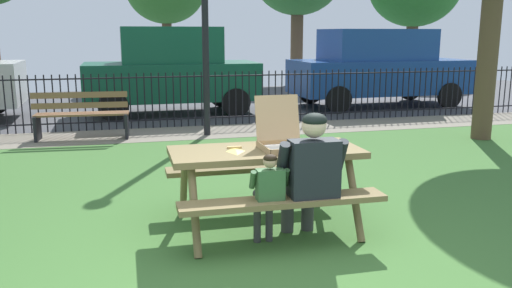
{
  "coord_description": "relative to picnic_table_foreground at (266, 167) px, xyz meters",
  "views": [
    {
      "loc": [
        -0.99,
        -3.44,
        1.84
      ],
      "look_at": [
        0.33,
        1.62,
        0.75
      ],
      "focal_mm": 37.36,
      "sensor_mm": 36.0,
      "label": 1
    }
  ],
  "objects": [
    {
      "name": "street_asphalt",
      "position": [
        -0.34,
        9.6,
        -0.6
      ],
      "size": [
        28.0,
        7.55,
        0.01
      ],
      "primitive_type": "cube",
      "color": "#424247"
    },
    {
      "name": "parked_car_left",
      "position": [
        -0.11,
        7.67,
        0.41
      ],
      "size": [
        3.91,
        1.84,
        1.98
      ],
      "color": "#104C34",
      "rests_on": "ground"
    },
    {
      "name": "cobblestone_walkway",
      "position": [
        -0.34,
        5.13,
        -0.6
      ],
      "size": [
        28.0,
        1.4,
        0.01
      ],
      "primitive_type": "cube",
      "color": "gray"
    },
    {
      "name": "adult_at_table",
      "position": [
        0.26,
        -0.5,
        0.06
      ],
      "size": [
        0.61,
        0.59,
        1.19
      ],
      "color": "#3C3C3C",
      "rests_on": "ground"
    },
    {
      "name": "parked_car_center",
      "position": [
        5.1,
        7.67,
        0.41
      ],
      "size": [
        4.43,
        1.98,
        1.94
      ],
      "color": "navy",
      "rests_on": "ground"
    },
    {
      "name": "pizza_slice_on_table",
      "position": [
        -0.29,
        0.0,
        0.18
      ],
      "size": [
        0.16,
        0.27,
        0.02
      ],
      "color": "#EADA5A",
      "rests_on": "picnic_table_foreground"
    },
    {
      "name": "iron_fence_streetside",
      "position": [
        -0.34,
        5.83,
        -0.04
      ],
      "size": [
        18.21,
        0.03,
        1.09
      ],
      "color": "black",
      "rests_on": "ground"
    },
    {
      "name": "park_bench_center",
      "position": [
        -1.96,
        4.99,
        -0.18
      ],
      "size": [
        1.63,
        0.57,
        0.85
      ],
      "color": "brown",
      "rests_on": "ground"
    },
    {
      "name": "child_at_table",
      "position": [
        -0.13,
        -0.53,
        -0.08
      ],
      "size": [
        0.34,
        0.33,
        0.86
      ],
      "color": "#3C3C3C",
      "rests_on": "ground"
    },
    {
      "name": "ground",
      "position": [
        -0.34,
        0.27,
        -0.61
      ],
      "size": [
        28.0,
        11.12,
        0.02
      ],
      "primitive_type": "cube",
      "color": "#3F6F31"
    },
    {
      "name": "picnic_table_foreground",
      "position": [
        0.0,
        0.0,
        0.0
      ],
      "size": [
        1.82,
        1.51,
        0.79
      ],
      "color": "olive",
      "rests_on": "ground"
    },
    {
      "name": "pizza_box_open",
      "position": [
        0.16,
        0.02,
        0.29
      ],
      "size": [
        0.45,
        0.51,
        0.49
      ],
      "color": "tan",
      "rests_on": "picnic_table_foreground"
    }
  ]
}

